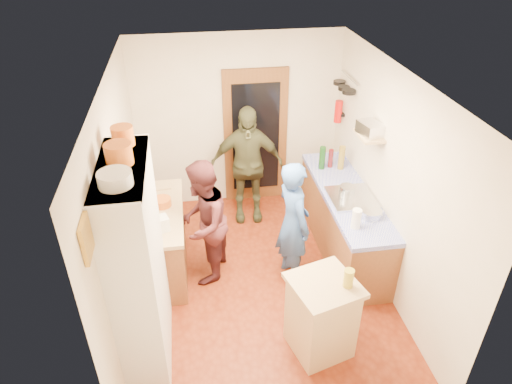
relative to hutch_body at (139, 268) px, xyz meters
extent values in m
cube|color=maroon|center=(1.30, 0.80, -1.11)|extent=(3.00, 4.00, 0.02)
cube|color=silver|center=(1.30, 0.80, 1.51)|extent=(3.00, 4.00, 0.02)
cube|color=beige|center=(1.30, 2.81, 0.20)|extent=(3.00, 0.02, 2.60)
cube|color=beige|center=(1.30, -1.21, 0.20)|extent=(3.00, 0.02, 2.60)
cube|color=beige|center=(-0.21, 0.80, 0.20)|extent=(0.02, 4.00, 2.60)
cube|color=beige|center=(2.81, 0.80, 0.20)|extent=(0.02, 4.00, 2.60)
cube|color=brown|center=(1.55, 2.77, -0.05)|extent=(0.95, 0.06, 2.10)
cube|color=black|center=(1.55, 2.74, -0.05)|extent=(0.70, 0.02, 1.70)
cube|color=silver|center=(0.00, 0.00, 0.00)|extent=(0.40, 1.20, 2.20)
cube|color=silver|center=(0.00, 0.00, 1.08)|extent=(0.40, 1.14, 0.04)
cylinder|color=white|center=(0.00, -0.31, 1.15)|extent=(0.26, 0.26, 0.11)
cylinder|color=orange|center=(0.00, 0.04, 1.19)|extent=(0.22, 0.22, 0.18)
cylinder|color=orange|center=(0.00, 0.39, 1.19)|extent=(0.20, 0.20, 0.17)
cube|color=brown|center=(0.10, 1.25, -0.68)|extent=(0.60, 1.40, 0.85)
cube|color=tan|center=(0.10, 1.25, -0.23)|extent=(0.64, 1.44, 0.05)
cube|color=white|center=(0.15, 0.84, -0.12)|extent=(0.26, 0.21, 0.17)
cylinder|color=white|center=(0.05, 1.17, -0.10)|extent=(0.18, 0.18, 0.20)
cylinder|color=orange|center=(0.18, 1.35, -0.15)|extent=(0.27, 0.27, 0.10)
cube|color=tan|center=(0.12, 1.80, -0.19)|extent=(0.32, 0.25, 0.02)
cube|color=brown|center=(2.50, 1.30, -0.68)|extent=(0.60, 2.20, 0.84)
cube|color=#1D28C1|center=(2.50, 1.30, -0.23)|extent=(0.62, 2.22, 0.06)
cube|color=silver|center=(2.50, 1.13, -0.18)|extent=(0.55, 0.58, 0.04)
cylinder|color=silver|center=(2.45, 1.18, -0.10)|extent=(0.19, 0.19, 0.13)
cylinder|color=#143F14|center=(2.35, 1.96, -0.04)|extent=(0.09, 0.09, 0.33)
cylinder|color=#591419|center=(2.48, 1.98, -0.07)|extent=(0.08, 0.08, 0.26)
cylinder|color=olive|center=(2.61, 1.91, -0.03)|extent=(0.09, 0.09, 0.34)
cylinder|color=white|center=(2.35, 0.56, -0.08)|extent=(0.14, 0.14, 0.24)
cylinder|color=silver|center=(2.60, 0.73, -0.15)|extent=(0.26, 0.26, 0.09)
cube|color=tan|center=(1.75, -0.28, -0.67)|extent=(0.68, 0.68, 0.86)
cube|color=tan|center=(1.75, -0.28, -0.22)|extent=(0.76, 0.76, 0.05)
cube|color=white|center=(1.69, -0.24, -0.21)|extent=(0.41, 0.36, 0.02)
cylinder|color=#AD9E2D|center=(1.95, -0.34, -0.09)|extent=(0.12, 0.12, 0.20)
cylinder|color=silver|center=(2.76, 2.33, 0.95)|extent=(0.02, 0.65, 0.02)
cylinder|color=black|center=(2.70, 2.15, 0.82)|extent=(0.18, 0.18, 0.05)
cylinder|color=black|center=(2.70, 2.35, 0.80)|extent=(0.16, 0.16, 0.05)
cylinder|color=black|center=(2.70, 2.55, 0.81)|extent=(0.17, 0.17, 0.05)
cube|color=tan|center=(2.67, 1.25, 0.60)|extent=(0.26, 0.42, 0.03)
cube|color=silver|center=(2.67, 1.25, 0.69)|extent=(0.28, 0.34, 0.15)
cube|color=black|center=(2.77, 2.50, 0.35)|extent=(0.06, 0.10, 0.04)
cylinder|color=red|center=(2.71, 2.50, 0.40)|extent=(0.11, 0.11, 0.32)
cube|color=gold|center=(-0.18, -0.75, 0.95)|extent=(0.03, 0.25, 0.30)
imported|color=#32559D|center=(1.74, 0.87, -0.30)|extent=(0.52, 0.66, 1.61)
imported|color=#461C20|center=(0.69, 1.08, -0.30)|extent=(0.81, 0.93, 1.60)
imported|color=#383923|center=(1.35, 2.24, -0.22)|extent=(1.06, 0.51, 1.76)
camera|label=1|loc=(0.59, -3.39, 2.89)|focal=32.00mm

